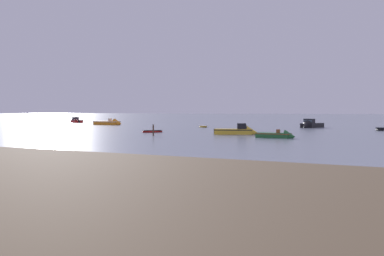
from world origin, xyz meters
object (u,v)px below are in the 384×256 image
rowboat_moored_1 (203,127)px  rowboat_moored_4 (381,129)px  motorboat_moored_2 (76,121)px  rowboat_moored_2 (152,131)px  motorboat_moored_3 (240,132)px  motorboat_moored_0 (279,136)px  motorboat_moored_6 (111,123)px  motorboat_moored_4 (310,126)px  mooring_post_near (153,130)px

rowboat_moored_1 → rowboat_moored_4: 29.79m
motorboat_moored_2 → rowboat_moored_2: motorboat_moored_2 is taller
rowboat_moored_1 → rowboat_moored_2: rowboat_moored_1 is taller
rowboat_moored_1 → motorboat_moored_3: (14.61, -19.65, 0.19)m
rowboat_moored_2 → rowboat_moored_4: (27.85, 21.43, 0.05)m
motorboat_moored_0 → motorboat_moored_6: bearing=149.8°
rowboat_moored_4 → motorboat_moored_2: bearing=79.8°
motorboat_moored_4 → mooring_post_near: motorboat_moored_4 is taller
motorboat_moored_4 → mooring_post_near: 35.83m
motorboat_moored_2 → mooring_post_near: 64.21m
rowboat_moored_1 → motorboat_moored_3: bearing=-9.3°
motorboat_moored_0 → motorboat_moored_3: bearing=144.5°
rowboat_moored_1 → motorboat_moored_4: motorboat_moored_4 is taller
motorboat_moored_4 → mooring_post_near: (-11.34, -33.99, 0.31)m
rowboat_moored_1 → rowboat_moored_4: bearing=46.3°
motorboat_moored_0 → rowboat_moored_2: size_ratio=1.61×
motorboat_moored_3 → motorboat_moored_6: size_ratio=0.89×
motorboat_moored_4 → rowboat_moored_4: motorboat_moored_4 is taller
rowboat_moored_1 → motorboat_moored_2: bearing=-153.9°
motorboat_moored_0 → rowboat_moored_4: (8.61, 25.76, -0.03)m
motorboat_moored_0 → motorboat_moored_3: (-6.55, 4.98, 0.11)m
rowboat_moored_2 → motorboat_moored_3: bearing=138.7°
rowboat_moored_2 → motorboat_moored_3: size_ratio=0.47×
motorboat_moored_2 → rowboat_moored_4: 73.63m
motorboat_moored_6 → mooring_post_near: mooring_post_near is taller
motorboat_moored_0 → rowboat_moored_1: 32.47m
rowboat_moored_1 → motorboat_moored_2: size_ratio=0.49×
motorboat_moored_0 → rowboat_moored_4: size_ratio=1.11×
rowboat_moored_1 → motorboat_moored_6: motorboat_moored_6 is taller
motorboat_moored_3 → mooring_post_near: motorboat_moored_3 is taller
motorboat_moored_6 → motorboat_moored_3: bearing=-35.1°
rowboat_moored_2 → motorboat_moored_2: bearing=-81.6°
motorboat_moored_0 → motorboat_moored_4: motorboat_moored_4 is taller
rowboat_moored_4 → mooring_post_near: (-23.28, -28.45, 0.50)m
motorboat_moored_0 → mooring_post_near: bearing=-167.8°
motorboat_moored_4 → motorboat_moored_6: 41.45m
motorboat_moored_0 → mooring_post_near: size_ratio=2.87×
rowboat_moored_4 → motorboat_moored_6: 53.29m
rowboat_moored_4 → mooring_post_near: size_ratio=2.58×
motorboat_moored_2 → motorboat_moored_4: bearing=-152.8°
motorboat_moored_2 → mooring_post_near: bearing=174.0°
motorboat_moored_0 → rowboat_moored_4: motorboat_moored_0 is taller
rowboat_moored_1 → rowboat_moored_2: 20.39m
rowboat_moored_1 → motorboat_moored_4: size_ratio=0.44×
rowboat_moored_2 → mooring_post_near: 8.40m
rowboat_moored_2 → motorboat_moored_3: motorboat_moored_3 is taller
motorboat_moored_2 → motorboat_moored_3: motorboat_moored_2 is taller
motorboat_moored_3 → mooring_post_near: bearing=-158.4°
rowboat_moored_1 → motorboat_moored_2: motorboat_moored_2 is taller
motorboat_moored_6 → rowboat_moored_2: bearing=-46.9°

